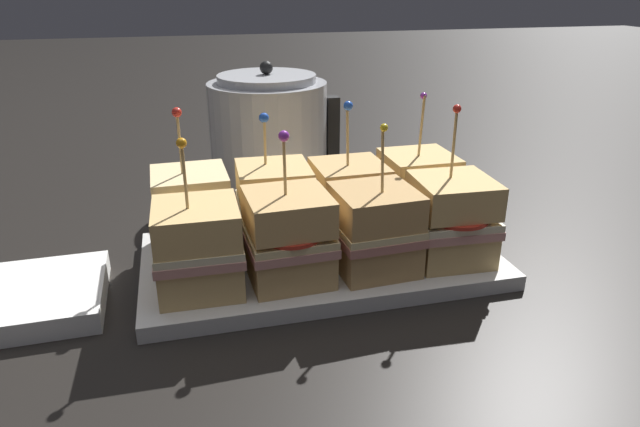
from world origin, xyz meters
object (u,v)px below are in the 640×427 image
sandwich_back_far_left (192,211)px  sandwich_back_center_left (274,204)px  sandwich_front_far_right (451,219)px  napkin_stack (34,297)px  sandwich_back_center_right (349,199)px  kettle_steel (269,136)px  sandwich_front_center_left (288,237)px  sandwich_front_far_left (198,248)px  serving_platter (320,260)px  sandwich_back_far_right (417,191)px  sandwich_front_center_right (375,230)px

sandwich_back_far_left → sandwich_back_center_left: 0.10m
sandwich_front_far_right → napkin_stack: 0.47m
sandwich_back_center_right → kettle_steel: bearing=105.1°
sandwich_back_far_left → sandwich_front_center_left: bearing=-45.8°
sandwich_front_far_left → sandwich_back_far_left: sandwich_back_far_left is taller
serving_platter → sandwich_back_far_left: size_ratio=2.39×
serving_platter → sandwich_back_far_right: 0.16m
serving_platter → sandwich_back_center_right: (0.05, 0.05, 0.06)m
sandwich_back_center_right → kettle_steel: kettle_steel is taller
sandwich_front_center_left → sandwich_back_center_left: sandwich_front_center_left is taller
sandwich_front_center_left → kettle_steel: size_ratio=0.80×
sandwich_back_center_left → sandwich_front_far_right: bearing=-27.0°
sandwich_front_center_left → sandwich_front_far_left: bearing=179.0°
sandwich_front_far_left → sandwich_back_center_left: (0.10, 0.10, 0.00)m
serving_platter → sandwich_front_far_right: sandwich_front_far_right is taller
sandwich_back_far_left → sandwich_front_far_right: bearing=-18.9°
sandwich_back_center_left → serving_platter: bearing=-46.4°
sandwich_front_center_left → sandwich_front_far_right: (0.19, 0.00, -0.00)m
serving_platter → sandwich_back_far_right: (0.14, 0.05, 0.06)m
serving_platter → sandwich_back_far_right: size_ratio=2.34×
serving_platter → sandwich_front_far_right: 0.16m
serving_platter → sandwich_front_center_right: size_ratio=2.48×
sandwich_front_far_left → sandwich_front_center_left: bearing=-1.0°
sandwich_front_center_right → sandwich_back_center_right: bearing=90.6°
sandwich_back_far_left → kettle_steel: (0.13, 0.23, 0.03)m
sandwich_front_center_right → sandwich_back_far_right: bearing=46.8°
sandwich_front_center_left → napkin_stack: bearing=172.6°
serving_platter → sandwich_back_center_left: bearing=133.6°
sandwich_front_far_left → sandwich_back_far_right: size_ratio=0.93×
sandwich_front_far_left → sandwich_front_center_right: bearing=-0.5°
serving_platter → sandwich_front_center_left: (-0.05, -0.05, 0.06)m
sandwich_back_far_right → kettle_steel: kettle_steel is taller
sandwich_front_center_left → sandwich_front_far_right: sandwich_front_far_right is taller
sandwich_back_center_left → sandwich_back_far_right: (0.19, 0.00, -0.00)m
sandwich_back_far_right → kettle_steel: size_ratio=0.86×
sandwich_back_far_right → sandwich_front_far_right: bearing=-89.9°
sandwich_front_far_left → sandwich_back_far_left: bearing=91.1°
sandwich_front_center_left → sandwich_front_far_right: bearing=0.4°
sandwich_front_center_right → sandwich_back_center_left: 0.14m
sandwich_front_center_left → sandwich_front_far_right: size_ratio=0.92×
sandwich_front_far_left → sandwich_back_far_right: bearing=18.8°
serving_platter → sandwich_back_far_right: bearing=19.1°
sandwich_front_center_left → sandwich_back_far_right: sandwich_back_far_right is taller
sandwich_back_far_right → kettle_steel: (-0.16, 0.23, 0.03)m
sandwich_front_far_right → sandwich_back_far_right: size_ratio=1.01×
serving_platter → sandwich_back_far_left: (-0.14, 0.05, 0.06)m
sandwich_back_center_left → kettle_steel: kettle_steel is taller
serving_platter → sandwich_back_center_right: size_ratio=2.42×
sandwich_back_center_left → napkin_stack: size_ratio=1.10×
sandwich_front_far_right → sandwich_back_far_left: sandwich_front_far_right is taller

